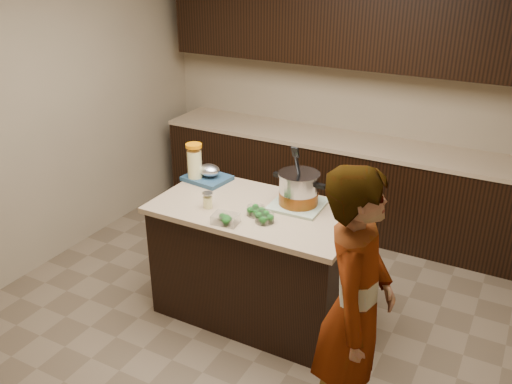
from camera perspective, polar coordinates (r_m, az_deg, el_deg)
ground_plane at (r=4.30m, az=0.00°, el=-12.45°), size 4.00×4.00×0.00m
room_shell at (r=3.54m, az=0.00°, el=10.27°), size 4.04×4.04×2.72m
back_cabinets at (r=5.30m, az=9.02°, el=6.11°), size 3.60×0.63×2.33m
island at (r=4.05m, az=0.00°, el=-7.33°), size 1.46×0.81×0.90m
dish_towel at (r=3.86m, az=4.46°, el=-1.32°), size 0.37×0.37×0.02m
stock_pot at (r=3.81m, az=4.51°, el=0.14°), size 0.41×0.33×0.42m
lemonade_pitcher at (r=4.22m, az=-6.48°, el=2.90°), size 0.16×0.16×0.30m
mason_jar at (r=3.82m, az=-5.11°, el=-0.90°), size 0.10×0.10×0.12m
broccoli_tub_left at (r=3.71m, az=-0.00°, el=-2.03°), size 0.16×0.16×0.06m
broccoli_tub_right at (r=3.62m, az=0.91°, el=-2.78°), size 0.14×0.14×0.06m
broccoli_tub_rect at (r=3.61m, az=-3.21°, el=-2.90°), size 0.19×0.15×0.06m
blue_tray at (r=4.26m, az=-5.07°, el=1.77°), size 0.37×0.31×0.13m
person at (r=2.98m, az=10.36°, el=-12.21°), size 0.48×0.66×1.66m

